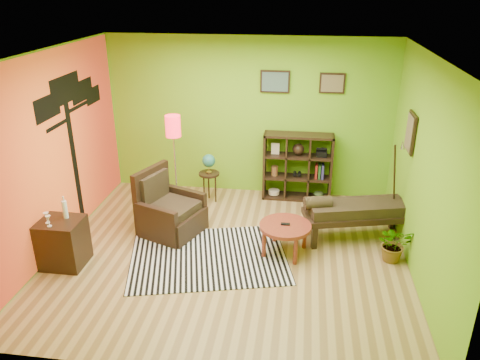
# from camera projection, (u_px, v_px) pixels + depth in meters

# --- Properties ---
(ground) EXTENTS (5.00, 5.00, 0.00)m
(ground) POSITION_uv_depth(u_px,v_px,m) (229.00, 254.00, 6.73)
(ground) COLOR #A88850
(ground) RESTS_ON ground
(room_shell) EXTENTS (5.04, 4.54, 2.82)m
(room_shell) POSITION_uv_depth(u_px,v_px,m) (221.00, 134.00, 6.04)
(room_shell) COLOR #6EB11B
(room_shell) RESTS_ON ground
(zebra_rug) EXTENTS (2.51, 2.08, 0.01)m
(zebra_rug) POSITION_uv_depth(u_px,v_px,m) (209.00, 257.00, 6.65)
(zebra_rug) COLOR silver
(zebra_rug) RESTS_ON ground
(coffee_table) EXTENTS (0.74, 0.74, 0.47)m
(coffee_table) POSITION_uv_depth(u_px,v_px,m) (285.00, 229.00, 6.62)
(coffee_table) COLOR maroon
(coffee_table) RESTS_ON ground
(armchair) EXTENTS (1.06, 1.05, 1.00)m
(armchair) POSITION_uv_depth(u_px,v_px,m) (169.00, 213.00, 7.23)
(armchair) COLOR black
(armchair) RESTS_ON ground
(side_cabinet) EXTENTS (0.57, 0.52, 0.99)m
(side_cabinet) POSITION_uv_depth(u_px,v_px,m) (63.00, 242.00, 6.37)
(side_cabinet) COLOR black
(side_cabinet) RESTS_ON ground
(floor_lamp) EXTENTS (0.25, 0.25, 1.68)m
(floor_lamp) POSITION_uv_depth(u_px,v_px,m) (173.00, 135.00, 7.41)
(floor_lamp) COLOR silver
(floor_lamp) RESTS_ON ground
(globe_table) EXTENTS (0.36, 0.36, 0.88)m
(globe_table) POSITION_uv_depth(u_px,v_px,m) (209.00, 166.00, 8.08)
(globe_table) COLOR black
(globe_table) RESTS_ON ground
(cube_shelf) EXTENTS (1.20, 0.35, 1.20)m
(cube_shelf) POSITION_uv_depth(u_px,v_px,m) (298.00, 167.00, 8.22)
(cube_shelf) COLOR black
(cube_shelf) RESTS_ON ground
(bench) EXTENTS (1.65, 0.93, 0.73)m
(bench) POSITION_uv_depth(u_px,v_px,m) (354.00, 211.00, 6.96)
(bench) COLOR black
(bench) RESTS_ON ground
(potted_plant) EXTENTS (0.54, 0.58, 0.41)m
(potted_plant) POSITION_uv_depth(u_px,v_px,m) (394.00, 247.00, 6.50)
(potted_plant) COLOR #26661E
(potted_plant) RESTS_ON ground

